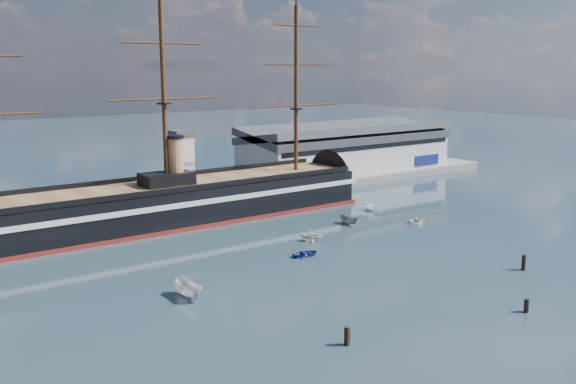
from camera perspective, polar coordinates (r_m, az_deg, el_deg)
ground at (r=117.00m, az=-3.04°, el=-4.17°), size 600.00×600.00×0.00m
quay at (r=152.02m, az=-7.40°, el=-0.67°), size 180.00×18.00×2.00m
warehouse at (r=181.56m, az=5.26°, el=3.86°), size 63.00×21.00×11.60m
quay_tower at (r=144.46m, az=-9.34°, el=2.59°), size 5.00×5.00×15.00m
warship at (r=127.98m, az=-12.14°, el=-1.21°), size 112.90×16.46×53.94m
motorboat_a at (r=88.87m, az=-8.79°, el=-9.33°), size 7.29×2.74×2.90m
motorboat_b at (r=106.46m, az=1.61°, el=-5.72°), size 1.48×2.95×1.32m
motorboat_c at (r=127.84m, az=5.43°, el=-2.88°), size 5.42×2.27×2.12m
motorboat_d at (r=115.29m, az=2.13°, el=-4.40°), size 6.43×6.76×2.39m
motorboat_e at (r=131.15m, az=11.63°, el=-2.70°), size 1.66×3.32×1.49m
motorboat_f at (r=140.37m, az=7.36°, el=-1.65°), size 5.66×2.82×2.16m
piling_near_left at (r=74.44m, az=5.24°, el=-13.41°), size 0.64×0.64×2.90m
piling_near_mid at (r=88.54m, az=20.39°, el=-10.00°), size 0.64×0.64×2.50m
piling_near_right at (r=105.76m, az=20.17°, el=-6.54°), size 0.64×0.64×3.14m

